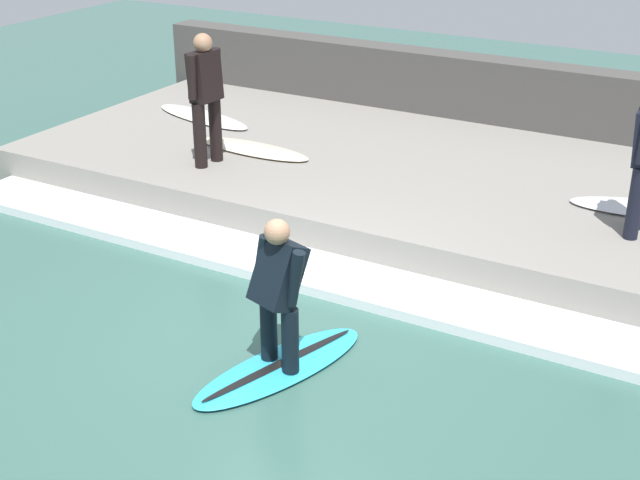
{
  "coord_description": "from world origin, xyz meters",
  "views": [
    {
      "loc": [
        -6.16,
        -3.98,
        4.39
      ],
      "look_at": [
        0.85,
        0.0,
        0.7
      ],
      "focal_mm": 50.0,
      "sensor_mm": 36.0,
      "label": 1
    }
  ],
  "objects_px": {
    "surfer_riding": "(278,287)",
    "surfboard_spare": "(203,117)",
    "surfboard_waiting_far": "(254,149)",
    "surfer_waiting_far": "(205,92)",
    "surfboard_riding": "(280,367)"
  },
  "relations": [
    {
      "from": "surfer_riding",
      "to": "surfboard_spare",
      "type": "bearing_deg",
      "value": 42.36
    },
    {
      "from": "surfer_riding",
      "to": "surfboard_waiting_far",
      "type": "height_order",
      "value": "surfer_riding"
    },
    {
      "from": "surfer_waiting_far",
      "to": "surfboard_spare",
      "type": "relative_size",
      "value": 0.86
    },
    {
      "from": "surfboard_riding",
      "to": "surfer_waiting_far",
      "type": "height_order",
      "value": "surfer_waiting_far"
    },
    {
      "from": "surfboard_riding",
      "to": "surfer_riding",
      "type": "height_order",
      "value": "surfer_riding"
    },
    {
      "from": "surfboard_riding",
      "to": "surfboard_spare",
      "type": "height_order",
      "value": "surfboard_spare"
    },
    {
      "from": "surfboard_waiting_far",
      "to": "surfboard_spare",
      "type": "bearing_deg",
      "value": 59.57
    },
    {
      "from": "surfer_waiting_far",
      "to": "surfboard_spare",
      "type": "height_order",
      "value": "surfer_waiting_far"
    },
    {
      "from": "surfer_riding",
      "to": "surfer_waiting_far",
      "type": "bearing_deg",
      "value": 44.05
    },
    {
      "from": "surfboard_riding",
      "to": "surfer_riding",
      "type": "distance_m",
      "value": 0.81
    },
    {
      "from": "surfer_waiting_far",
      "to": "surfboard_waiting_far",
      "type": "height_order",
      "value": "surfer_waiting_far"
    },
    {
      "from": "surfboard_riding",
      "to": "surfer_riding",
      "type": "bearing_deg",
      "value": -26.57
    },
    {
      "from": "surfer_riding",
      "to": "surfer_waiting_far",
      "type": "xyz_separation_m",
      "value": [
        3.14,
        3.03,
        0.57
      ]
    },
    {
      "from": "surfboard_riding",
      "to": "surfboard_spare",
      "type": "bearing_deg",
      "value": 42.36
    },
    {
      "from": "surfboard_waiting_far",
      "to": "surfboard_spare",
      "type": "height_order",
      "value": "same"
    }
  ]
}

